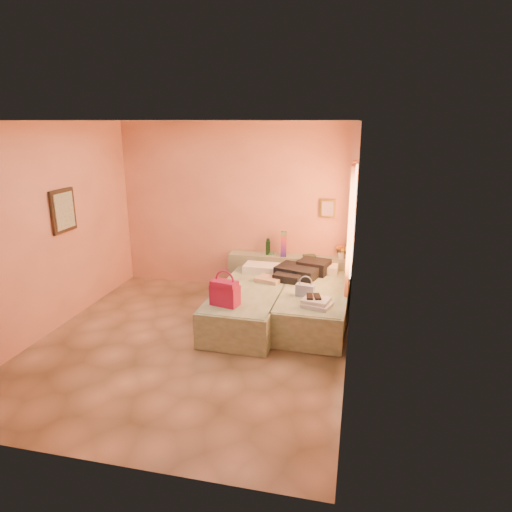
{
  "coord_description": "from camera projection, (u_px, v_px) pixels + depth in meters",
  "views": [
    {
      "loc": [
        2.03,
        -5.1,
        2.79
      ],
      "look_at": [
        0.68,
        0.85,
        0.99
      ],
      "focal_mm": 32.0,
      "sensor_mm": 36.0,
      "label": 1
    }
  ],
  "objects": [
    {
      "name": "water_bottle",
      "position": [
        268.0,
        247.0,
        7.59
      ],
      "size": [
        0.08,
        0.08,
        0.26
      ],
      "primitive_type": "cylinder",
      "rotation": [
        0.0,
        0.0,
        0.08
      ],
      "color": "#14391C",
      "rests_on": "headboard_ledge"
    },
    {
      "name": "ground",
      "position": [
        191.0,
        343.0,
        5.99
      ],
      "size": [
        4.5,
        4.5,
        0.0
      ],
      "primitive_type": "plane",
      "color": "tan",
      "rests_on": "ground"
    },
    {
      "name": "room_walls",
      "position": [
        216.0,
        201.0,
        5.97
      ],
      "size": [
        4.02,
        4.51,
        2.81
      ],
      "color": "#F8A684",
      "rests_on": "ground"
    },
    {
      "name": "bed_right",
      "position": [
        314.0,
        305.0,
        6.58
      ],
      "size": [
        0.95,
        2.02,
        0.5
      ],
      "primitive_type": "cube",
      "rotation": [
        0.0,
        0.0,
        -0.02
      ],
      "color": "#B2C8A1",
      "rests_on": "ground"
    },
    {
      "name": "blue_handbag",
      "position": [
        305.0,
        290.0,
        6.21
      ],
      "size": [
        0.27,
        0.15,
        0.16
      ],
      "primitive_type": "cube",
      "rotation": [
        0.0,
        0.0,
        -0.18
      ],
      "color": "#3A4D8C",
      "rests_on": "bed_right"
    },
    {
      "name": "green_book",
      "position": [
        309.0,
        256.0,
        7.49
      ],
      "size": [
        0.23,
        0.2,
        0.03
      ],
      "primitive_type": "cube",
      "rotation": [
        0.0,
        0.0,
        0.37
      ],
      "color": "#274A2A",
      "rests_on": "headboard_ledge"
    },
    {
      "name": "towel_stack",
      "position": [
        318.0,
        303.0,
        5.87
      ],
      "size": [
        0.42,
        0.39,
        0.1
      ],
      "primitive_type": "cube",
      "rotation": [
        0.0,
        0.0,
        -0.28
      ],
      "color": "silver",
      "rests_on": "bed_right"
    },
    {
      "name": "headboard_ledge",
      "position": [
        290.0,
        274.0,
        7.66
      ],
      "size": [
        2.05,
        0.3,
        0.65
      ],
      "primitive_type": "cube",
      "color": "#99A789",
      "rests_on": "ground"
    },
    {
      "name": "bed_left",
      "position": [
        250.0,
        305.0,
        6.56
      ],
      "size": [
        0.95,
        2.02,
        0.5
      ],
      "primitive_type": "cube",
      "rotation": [
        0.0,
        0.0,
        -0.02
      ],
      "color": "#B2C8A1",
      "rests_on": "ground"
    },
    {
      "name": "sandal_pair",
      "position": [
        313.0,
        297.0,
        5.91
      ],
      "size": [
        0.19,
        0.23,
        0.02
      ],
      "primitive_type": "cube",
      "rotation": [
        0.0,
        0.0,
        0.14
      ],
      "color": "black",
      "rests_on": "towel_stack"
    },
    {
      "name": "magenta_handbag",
      "position": [
        225.0,
        293.0,
        5.89
      ],
      "size": [
        0.4,
        0.28,
        0.34
      ],
      "primitive_type": "cube",
      "rotation": [
        0.0,
        0.0,
        -0.24
      ],
      "color": "#B31647",
      "rests_on": "bed_left"
    },
    {
      "name": "rainbow_box",
      "position": [
        284.0,
        244.0,
        7.48
      ],
      "size": [
        0.11,
        0.11,
        0.42
      ],
      "primitive_type": "cube",
      "rotation": [
        0.0,
        0.0,
        0.16
      ],
      "color": "#B31647",
      "rests_on": "headboard_ledge"
    },
    {
      "name": "small_dish",
      "position": [
        270.0,
        253.0,
        7.65
      ],
      "size": [
        0.13,
        0.13,
        0.03
      ],
      "primitive_type": "cylinder",
      "rotation": [
        0.0,
        0.0,
        0.0
      ],
      "color": "#4E8F6E",
      "rests_on": "headboard_ledge"
    },
    {
      "name": "khaki_garment",
      "position": [
        269.0,
        279.0,
        6.8
      ],
      "size": [
        0.43,
        0.38,
        0.06
      ],
      "primitive_type": "cube",
      "rotation": [
        0.0,
        0.0,
        -0.29
      ],
      "color": "tan",
      "rests_on": "bed_left"
    },
    {
      "name": "flower_vase",
      "position": [
        341.0,
        250.0,
        7.42
      ],
      "size": [
        0.22,
        0.22,
        0.25
      ],
      "primitive_type": "cube",
      "rotation": [
        0.0,
        0.0,
        -0.12
      ],
      "color": "white",
      "rests_on": "headboard_ledge"
    },
    {
      "name": "clothes_pile",
      "position": [
        302.0,
        270.0,
        6.99
      ],
      "size": [
        0.83,
        0.83,
        0.2
      ],
      "primitive_type": "cube",
      "rotation": [
        0.0,
        0.0,
        -0.26
      ],
      "color": "black",
      "rests_on": "bed_right"
    }
  ]
}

